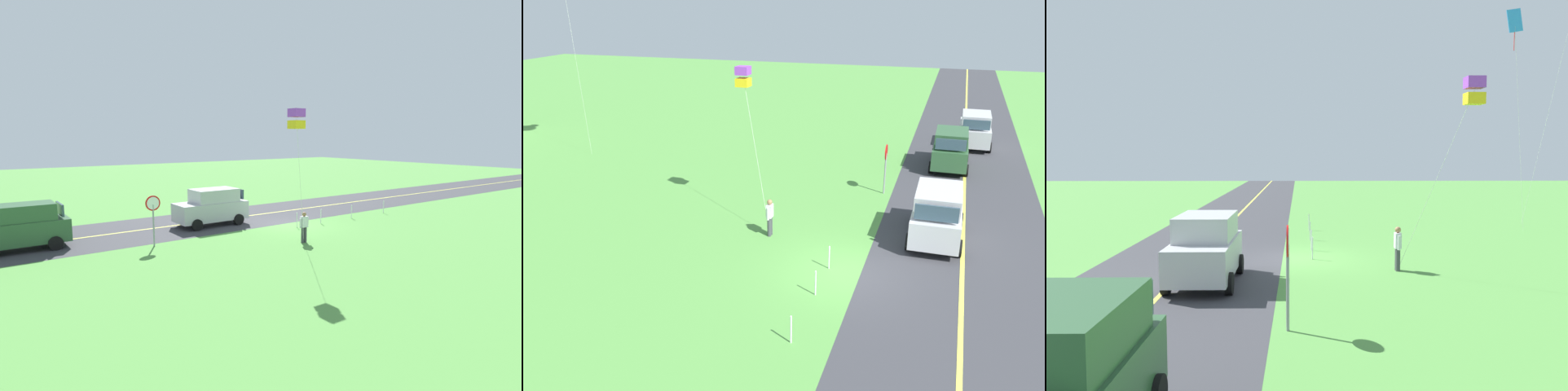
{
  "view_description": "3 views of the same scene",
  "coord_description": "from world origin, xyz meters",
  "views": [
    {
      "loc": [
        16.39,
        19.67,
        5.48
      ],
      "look_at": [
        2.75,
        0.61,
        2.14
      ],
      "focal_mm": 29.0,
      "sensor_mm": 36.0,
      "label": 1
    },
    {
      "loc": [
        -17.35,
        -3.16,
        9.55
      ],
      "look_at": [
        1.4,
        2.84,
        2.19
      ],
      "focal_mm": 37.43,
      "sensor_mm": 36.0,
      "label": 2
    },
    {
      "loc": [
        21.39,
        0.18,
        4.26
      ],
      "look_at": [
        3.22,
        0.45,
        2.81
      ],
      "focal_mm": 37.04,
      "sensor_mm": 36.0,
      "label": 3
    }
  ],
  "objects": [
    {
      "name": "fence_post_3",
      "position": [
        0.14,
        0.7,
        0.45
      ],
      "size": [
        0.05,
        0.05,
        0.9
      ],
      "primitive_type": "cylinder",
      "color": "silver",
      "rests_on": "ground"
    },
    {
      "name": "fence_post_2",
      "position": [
        -1.83,
        0.7,
        0.45
      ],
      "size": [
        0.05,
        0.05,
        0.9
      ],
      "primitive_type": "cylinder",
      "color": "silver",
      "rests_on": "ground"
    },
    {
      "name": "stop_sign",
      "position": [
        8.81,
        -0.1,
        1.8
      ],
      "size": [
        0.76,
        0.08,
        2.56
      ],
      "color": "gray",
      "rests_on": "ground"
    },
    {
      "name": "road_centre_stripe",
      "position": [
        0.0,
        -4.0,
        0.01
      ],
      "size": [
        120.0,
        0.16,
        0.0
      ],
      "primitive_type": "cube",
      "color": "#E5E04C",
      "rests_on": "asphalt_road"
    },
    {
      "name": "asphalt_road",
      "position": [
        0.0,
        -4.0,
        0.0
      ],
      "size": [
        120.0,
        7.0,
        0.0
      ],
      "primitive_type": "cube",
      "color": "#38383D",
      "rests_on": "ground"
    },
    {
      "name": "fence_post_0",
      "position": [
        -7.95,
        0.7,
        0.45
      ],
      "size": [
        0.05,
        0.05,
        0.9
      ],
      "primitive_type": "cylinder",
      "color": "silver",
      "rests_on": "ground"
    },
    {
      "name": "kite_red_low",
      "position": [
        4.48,
        5.65,
        6.18
      ],
      "size": [
        2.52,
        2.21,
        6.63
      ],
      "color": "silver",
      "rests_on": "ground"
    },
    {
      "name": "car_suv_foreground",
      "position": [
        3.98,
        -2.88,
        1.15
      ],
      "size": [
        4.4,
        2.12,
        2.24
      ],
      "color": "#B7B7BC",
      "rests_on": "ground"
    },
    {
      "name": "fence_post_1",
      "position": [
        -4.63,
        0.7,
        0.45
      ],
      "size": [
        0.05,
        0.05,
        0.9
      ],
      "primitive_type": "cylinder",
      "color": "silver",
      "rests_on": "ground"
    },
    {
      "name": "person_adult_near",
      "position": [
        2.25,
        3.73,
        0.86
      ],
      "size": [
        0.58,
        0.22,
        1.6
      ],
      "rotation": [
        0.0,
        0.0,
        0.34
      ],
      "color": "#3F3F47",
      "rests_on": "ground"
    },
    {
      "name": "ground_plane",
      "position": [
        0.0,
        0.0,
        -0.05
      ],
      "size": [
        120.0,
        120.0,
        0.1
      ],
      "primitive_type": "cube",
      "color": "#549342"
    },
    {
      "name": "kite_pink_drift",
      "position": [
        -8.04,
        11.82,
        11.13
      ],
      "size": [
        0.54,
        1.22,
        12.05
      ],
      "color": "silver",
      "rests_on": "ground"
    },
    {
      "name": "car_parked_east_near",
      "position": [
        14.3,
        -3.09,
        1.15
      ],
      "size": [
        4.4,
        2.12,
        2.24
      ],
      "color": "#2D5633",
      "rests_on": "ground"
    }
  ]
}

